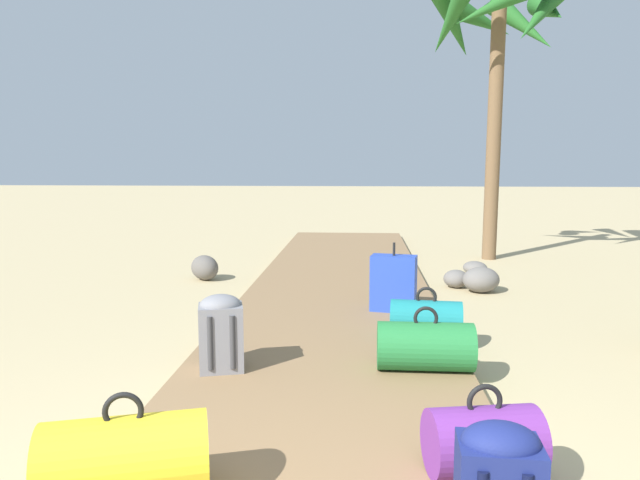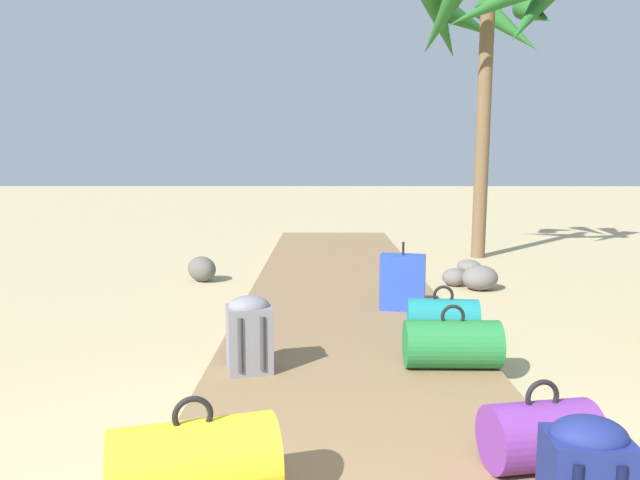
% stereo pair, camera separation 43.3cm
% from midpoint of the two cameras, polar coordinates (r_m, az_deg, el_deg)
% --- Properties ---
extents(ground_plane, '(60.00, 60.00, 0.00)m').
position_cam_midpoint_polar(ground_plane, '(5.62, 0.17, -7.68)').
color(ground_plane, tan).
extents(boardwalk, '(1.99, 10.32, 0.08)m').
position_cam_midpoint_polar(boardwalk, '(6.61, 0.19, -4.99)').
color(boardwalk, olive).
rests_on(boardwalk, ground).
extents(duffel_bag_yellow, '(0.74, 0.54, 0.47)m').
position_cam_midpoint_polar(duffel_bag_yellow, '(2.66, -16.85, -19.97)').
color(duffel_bag_yellow, gold).
rests_on(duffel_bag_yellow, boardwalk).
extents(duffel_bag_teal, '(0.58, 0.35, 0.41)m').
position_cam_midpoint_polar(duffel_bag_teal, '(4.87, 9.19, -7.32)').
color(duffel_bag_teal, '#197A7F').
rests_on(duffel_bag_teal, boardwalk).
extents(duffel_bag_green, '(0.64, 0.33, 0.44)m').
position_cam_midpoint_polar(duffel_bag_green, '(4.15, 9.60, -9.81)').
color(duffel_bag_green, '#237538').
rests_on(duffel_bag_green, boardwalk).
extents(backpack_grey, '(0.34, 0.31, 0.52)m').
position_cam_midpoint_polar(backpack_grey, '(4.05, -9.88, -8.69)').
color(backpack_grey, slate).
rests_on(backpack_grey, boardwalk).
extents(suitcase_blue, '(0.45, 0.29, 0.65)m').
position_cam_midpoint_polar(suitcase_blue, '(5.65, 5.75, -4.05)').
color(suitcase_blue, '#2847B7').
rests_on(suitcase_blue, boardwalk).
extents(duffel_bag_purple, '(0.54, 0.39, 0.42)m').
position_cam_midpoint_polar(duffel_bag_purple, '(2.95, 16.27, -17.57)').
color(duffel_bag_purple, '#6B2D84').
rests_on(duffel_bag_purple, boardwalk).
extents(palm_tree_far_right, '(2.16, 2.10, 4.09)m').
position_cam_midpoint_polar(palm_tree_far_right, '(9.46, 14.51, 18.72)').
color(palm_tree_far_right, brown).
rests_on(palm_tree_far_right, ground).
extents(rock_right_near, '(0.35, 0.34, 0.21)m').
position_cam_midpoint_polar(rock_right_near, '(7.23, 11.10, -3.52)').
color(rock_right_near, slate).
rests_on(rock_right_near, ground).
extents(rock_left_mid, '(0.51, 0.52, 0.31)m').
position_cam_midpoint_polar(rock_left_mid, '(7.53, -12.88, -2.73)').
color(rock_left_mid, '#5B5651').
rests_on(rock_left_mid, ground).
extents(rock_right_far, '(0.43, 0.44, 0.18)m').
position_cam_midpoint_polar(rock_right_far, '(8.11, 12.63, -2.47)').
color(rock_right_far, slate).
rests_on(rock_right_far, ground).
extents(rock_right_mid, '(0.57, 0.55, 0.29)m').
position_cam_midpoint_polar(rock_right_mid, '(7.05, 13.39, -3.55)').
color(rock_right_mid, slate).
rests_on(rock_right_mid, ground).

